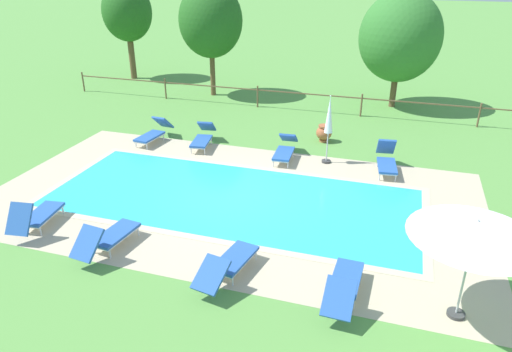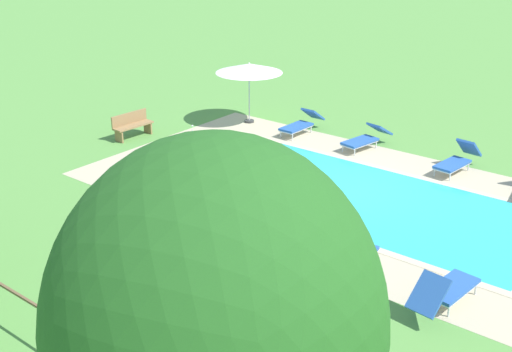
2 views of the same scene
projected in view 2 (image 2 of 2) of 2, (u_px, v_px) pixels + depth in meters
ground_plane at (341, 192)px, 18.11m from camera, size 160.00×160.00×0.00m
pool_deck_paving at (341, 192)px, 18.10m from camera, size 14.67×8.17×0.01m
swimming_pool_water at (341, 192)px, 18.10m from camera, size 10.99×4.49×0.01m
pool_coping_rim at (341, 192)px, 18.10m from camera, size 11.47×4.97×0.01m
sun_lounger_north_near_steps at (145, 179)px, 17.93m from camera, size 0.83×1.91×0.99m
sun_lounger_north_mid at (457, 160)px, 19.40m from camera, size 0.82×2.00×0.91m
sun_lounger_north_far at (352, 260)px, 13.80m from camera, size 0.92×2.05×0.86m
sun_lounger_north_end at (301, 123)px, 22.78m from camera, size 0.67×2.04×0.81m
sun_lounger_south_mid at (242, 215)px, 15.89m from camera, size 0.74×2.05×0.82m
sun_lounger_south_far at (445, 290)px, 12.71m from camera, size 0.81×2.00×0.90m
sun_lounger_south_end at (366, 138)px, 21.32m from camera, size 0.95×2.12×0.77m
patio_umbrella_open_foreground at (249, 68)px, 23.34m from camera, size 2.47×2.47×2.27m
patio_umbrella_closed_row_west at (193, 156)px, 16.19m from camera, size 0.32×0.32×2.44m
wooden_bench_lawn_side at (132, 124)px, 22.34m from camera, size 0.52×1.52×0.87m
terracotta_urn_near_fence at (149, 235)px, 14.91m from camera, size 0.61×0.61×0.67m
perimeter_fence at (47, 318)px, 11.26m from camera, size 24.83×0.08×1.05m
tree_west_mid at (216, 325)px, 5.96m from camera, size 3.19×3.19×5.62m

